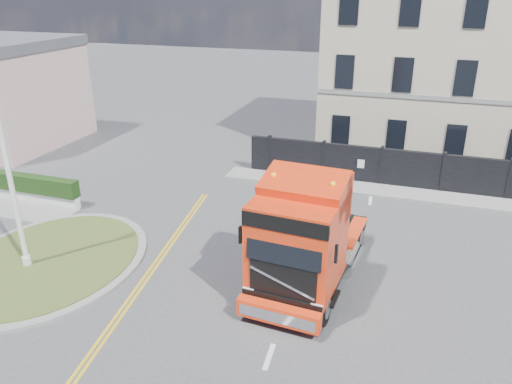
% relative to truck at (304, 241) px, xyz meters
% --- Properties ---
extents(ground, '(120.00, 120.00, 0.00)m').
position_rel_truck_xyz_m(ground, '(-2.45, 1.64, -1.88)').
color(ground, '#424244').
rests_on(ground, ground).
extents(traffic_island, '(6.80, 6.80, 0.17)m').
position_rel_truck_xyz_m(traffic_island, '(-9.45, -1.36, -1.80)').
color(traffic_island, gray).
rests_on(traffic_island, ground).
extents(hedge_wall, '(8.00, 0.55, 1.35)m').
position_rel_truck_xyz_m(hedge_wall, '(-15.45, 3.14, -1.14)').
color(hedge_wall, silver).
rests_on(hedge_wall, ground).
extents(seaside_bldg_pink, '(8.00, 8.00, 6.00)m').
position_rel_truck_xyz_m(seaside_bldg_pink, '(-22.45, 10.64, 1.12)').
color(seaside_bldg_pink, '#CFAAA2').
rests_on(seaside_bldg_pink, ground).
extents(hoarding_fence, '(18.80, 0.25, 2.00)m').
position_rel_truck_xyz_m(hoarding_fence, '(4.10, 10.64, -0.88)').
color(hoarding_fence, black).
rests_on(hoarding_fence, ground).
extents(georgian_building, '(12.30, 10.30, 12.80)m').
position_rel_truck_xyz_m(georgian_building, '(3.55, 18.14, 3.89)').
color(georgian_building, beige).
rests_on(georgian_building, ground).
extents(pavement_far, '(20.00, 1.60, 0.12)m').
position_rel_truck_xyz_m(pavement_far, '(3.55, 9.74, -1.82)').
color(pavement_far, gray).
rests_on(pavement_far, ground).
extents(truck, '(3.10, 7.19, 4.21)m').
position_rel_truck_xyz_m(truck, '(0.00, 0.00, 0.00)').
color(truck, black).
rests_on(truck, ground).
extents(lamppost_island, '(0.25, 0.50, 8.04)m').
position_rel_truck_xyz_m(lamppost_island, '(-9.95, -1.86, 2.30)').
color(lamppost_island, white).
rests_on(lamppost_island, ground).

